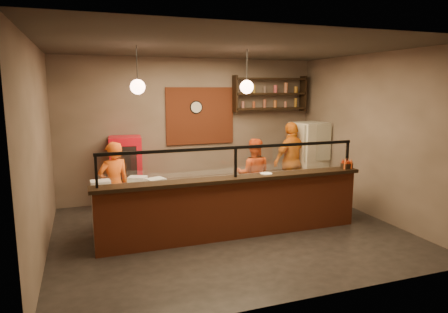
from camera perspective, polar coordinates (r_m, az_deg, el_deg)
name	(u,v)px	position (r m, az deg, el deg)	size (l,w,h in m)	color
floor	(229,231)	(7.27, 0.73, -10.62)	(6.00, 6.00, 0.00)	black
ceiling	(230,47)	(6.85, 0.79, 15.35)	(6.00, 6.00, 0.00)	#38322B
wall_back	(192,129)	(9.25, -4.64, 3.93)	(6.00, 6.00, 0.00)	#7B665A
wall_left	(39,152)	(6.49, -24.93, 0.59)	(5.00, 5.00, 0.00)	#7B665A
wall_right	(372,136)	(8.40, 20.35, 2.78)	(5.00, 5.00, 0.00)	#7B665A
wall_front	(305,171)	(4.65, 11.54, -1.98)	(6.00, 6.00, 0.00)	#7B665A
brick_patch	(200,116)	(9.25, -3.42, 5.81)	(1.60, 0.04, 1.30)	brown
service_counter	(235,209)	(6.84, 1.62, -7.51)	(4.60, 0.25, 1.00)	brown
counter_ledge	(235,179)	(6.71, 1.64, -3.19)	(4.70, 0.37, 0.06)	black
worktop_cabinet	(225,205)	(7.31, 0.19, -6.98)	(4.60, 0.75, 0.85)	gray
worktop	(225,181)	(7.20, 0.19, -3.55)	(4.60, 0.75, 0.05)	beige
sneeze_guard	(236,159)	(6.64, 1.66, -0.32)	(4.50, 0.05, 0.52)	white
wall_shelving	(270,94)	(9.70, 6.61, 8.90)	(1.84, 0.28, 0.85)	black
wall_clock	(196,107)	(9.20, -4.02, 7.03)	(0.30, 0.30, 0.04)	black
pendant_left	(138,87)	(6.65, -12.23, 9.72)	(0.24, 0.24, 0.77)	black
pendant_right	(247,87)	(7.15, 3.27, 9.90)	(0.24, 0.24, 0.77)	black
cook_left	(114,186)	(7.45, -15.43, -4.06)	(0.58, 0.38, 1.60)	#E25715
cook_mid	(253,174)	(8.41, 4.23, -2.50)	(0.73, 0.57, 1.50)	#C33E12
cook_right	(292,161)	(9.16, 9.64, -0.69)	(1.05, 0.44, 1.79)	orange
fridge	(309,160)	(9.58, 12.01, -0.43)	(0.73, 0.68, 1.75)	beige
red_cooler	(126,172)	(8.76, -13.80, -2.18)	(0.65, 0.60, 1.53)	red
pizza_dough	(246,179)	(7.22, 3.13, -3.26)	(0.55, 0.55, 0.01)	beige
prep_tub_a	(101,185)	(6.78, -17.22, -3.94)	(0.31, 0.25, 0.15)	white
prep_tub_b	(137,181)	(6.97, -12.27, -3.41)	(0.29, 0.23, 0.15)	silver
prep_tub_c	(156,183)	(6.76, -9.75, -3.72)	(0.30, 0.24, 0.15)	silver
rolling_pin	(125,185)	(6.90, -13.91, -3.97)	(0.06, 0.06, 0.33)	yellow
condiment_caddy	(347,166)	(7.73, 17.13, -1.29)	(0.18, 0.14, 0.10)	black
pepper_mill	(347,163)	(7.71, 17.15, -0.95)	(0.04, 0.04, 0.19)	black
small_plate	(266,174)	(6.97, 6.05, -2.44)	(0.21, 0.21, 0.01)	white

